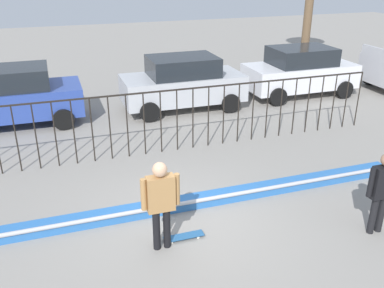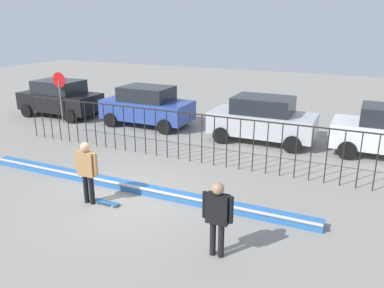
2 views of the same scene
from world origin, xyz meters
TOP-DOWN VIEW (x-y plane):
  - ground_plane at (0.00, 0.00)m, footprint 60.00×60.00m
  - bowl_coping_ledge at (0.00, 0.51)m, footprint 11.00×0.41m
  - perimeter_fence at (-0.00, 3.54)m, footprint 14.04×0.04m
  - skateboarder at (-0.65, -0.68)m, footprint 0.72×0.27m
  - skateboard at (-0.18, -0.57)m, footprint 0.80×0.20m
  - camera_operator at (3.51, -1.55)m, footprint 0.70×0.26m
  - parked_car_blue at (-3.51, 7.16)m, footprint 4.30×2.12m
  - parked_car_silver at (2.18, 6.97)m, footprint 4.30×2.12m
  - parked_car_white at (7.07, 7.12)m, footprint 4.30×2.12m

SIDE VIEW (x-z plane):
  - ground_plane at x=0.00m, z-range 0.00..0.00m
  - skateboard at x=-0.18m, z-range 0.02..0.10m
  - bowl_coping_ledge at x=0.00m, z-range -0.01..0.25m
  - parked_car_blue at x=-3.51m, z-range 0.02..1.92m
  - parked_car_silver at x=2.18m, z-range 0.02..1.92m
  - parked_car_white at x=7.07m, z-range 0.02..1.92m
  - camera_operator at x=3.51m, z-range 0.17..1.90m
  - skateboarder at x=-0.65m, z-range 0.18..1.97m
  - perimeter_fence at x=0.00m, z-range 0.21..2.00m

